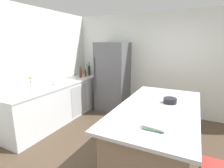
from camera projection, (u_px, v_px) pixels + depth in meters
name	position (u px, v px, depth m)	size (l,w,h in m)	color
ground_plane	(132.00, 160.00, 2.80)	(7.20, 7.20, 0.00)	#4C3D2D
wall_rear	(162.00, 65.00, 4.46)	(6.00, 0.10, 2.60)	silver
wall_left	(20.00, 70.00, 3.54)	(0.10, 6.00, 2.60)	silver
counter_run_left	(60.00, 102.00, 4.20)	(0.64, 2.83, 0.91)	silver
kitchen_island	(157.00, 135.00, 2.66)	(1.11, 2.18, 0.93)	#8E755B
refrigerator	(113.00, 77.00, 4.73)	(0.81, 0.71, 1.86)	#56565B
sink_faucet	(43.00, 80.00, 3.71)	(0.15, 0.05, 0.30)	silver
flower_vase	(31.00, 87.00, 3.38)	(0.07, 0.07, 0.30)	silver
paper_towel_roll	(54.00, 79.00, 3.94)	(0.14, 0.14, 0.31)	gray
soda_bottle	(87.00, 71.00, 5.22)	(0.07, 0.07, 0.31)	silver
wine_bottle	(89.00, 70.00, 5.08)	(0.07, 0.07, 0.39)	#19381E
gin_bottle	(87.00, 72.00, 5.00)	(0.07, 0.07, 0.30)	#8CB79E
hot_sauce_bottle	(85.00, 73.00, 4.92)	(0.05, 0.05, 0.23)	red
vinegar_bottle	(81.00, 73.00, 4.87)	(0.06, 0.06, 0.30)	#994C23
syrup_bottle	(80.00, 74.00, 4.77)	(0.06, 0.06, 0.29)	#5B3319
cookbook_stack	(155.00, 126.00, 1.91)	(0.26, 0.19, 0.04)	#4C7F60
mixing_bowl	(170.00, 101.00, 2.69)	(0.20, 0.20, 0.08)	black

